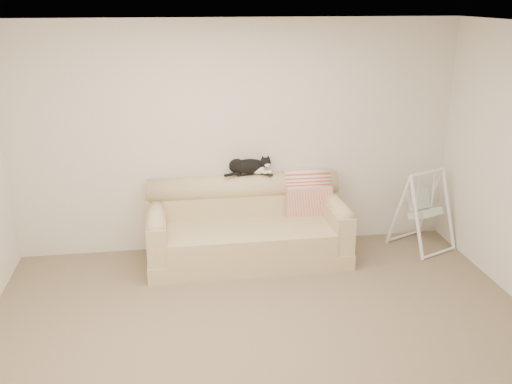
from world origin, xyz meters
TOP-DOWN VIEW (x-y plane):
  - ground_plane at (0.00, 0.00)m, footprint 5.00×5.00m
  - room_shell at (0.00, 0.00)m, footprint 5.04×4.04m
  - sofa at (0.04, 1.62)m, footprint 2.20×0.93m
  - remote_a at (0.05, 1.86)m, footprint 0.19×0.09m
  - remote_b at (0.29, 1.85)m, footprint 0.15×0.16m
  - tuxedo_cat at (0.10, 1.86)m, footprint 0.56×0.24m
  - throw_blanket at (0.77, 1.84)m, footprint 0.52×0.38m
  - baby_swing at (2.11, 1.61)m, footprint 0.76×0.78m

SIDE VIEW (x-z plane):
  - ground_plane at x=0.00m, z-range 0.00..0.00m
  - sofa at x=0.04m, z-range -0.10..0.80m
  - baby_swing at x=2.11m, z-range 0.00..0.93m
  - throw_blanket at x=0.77m, z-range 0.44..1.01m
  - remote_b at x=0.29m, z-range 0.90..0.92m
  - remote_a at x=0.05m, z-range 0.90..0.92m
  - tuxedo_cat at x=0.10m, z-range 0.89..1.11m
  - room_shell at x=0.00m, z-range 0.23..2.83m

